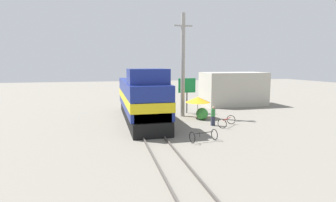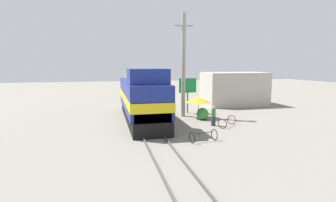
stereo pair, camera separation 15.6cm
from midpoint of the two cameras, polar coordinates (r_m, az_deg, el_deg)
ground_plane at (r=21.57m, az=-4.71°, el=-5.43°), size 120.00×120.00×0.00m
rail_near at (r=21.47m, az=-6.62°, el=-5.31°), size 0.08×32.12×0.15m
rail_far at (r=21.67m, az=-2.83°, el=-5.15°), size 0.08×32.12×0.15m
locomotive at (r=23.15m, az=-5.49°, el=0.38°), size 3.10×12.66×4.67m
utility_pole at (r=25.12m, az=3.56°, el=7.80°), size 1.80×0.40×9.73m
vendor_umbrella at (r=24.56m, az=6.82°, el=0.29°), size 2.31×2.31×2.00m
billboard_sign at (r=26.99m, az=4.46°, el=2.92°), size 1.83×0.12×3.59m
shrub_cluster at (r=23.99m, az=7.72°, el=-2.79°), size 1.09×1.09×1.09m
person_bystander at (r=21.76m, az=10.06°, el=-3.10°), size 0.34×0.34×1.60m
bicycle at (r=21.85m, az=12.94°, el=-4.38°), size 1.91×1.81×0.76m
bicycle_spare at (r=17.31m, az=7.95°, el=-7.53°), size 1.85×1.06×0.74m
building_block_distant at (r=33.53m, az=14.34°, el=2.60°), size 7.57×4.24×4.03m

